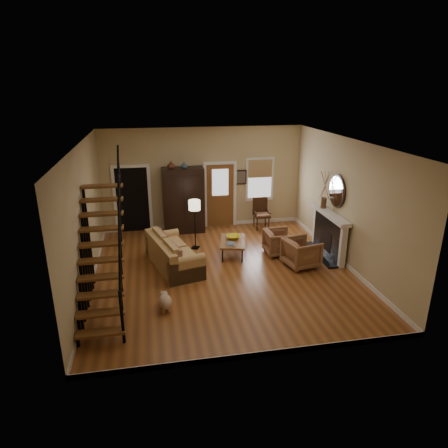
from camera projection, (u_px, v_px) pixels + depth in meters
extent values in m
plane|color=#955326|center=(223.00, 271.00, 10.30)|extent=(7.00, 7.00, 0.00)
plane|color=white|center=(223.00, 142.00, 9.20)|extent=(7.00, 7.00, 0.00)
cube|color=tan|center=(203.00, 179.00, 12.99)|extent=(6.50, 0.04, 3.30)
cube|color=tan|center=(84.00, 218.00, 9.18)|extent=(0.04, 7.00, 3.30)
cube|color=tan|center=(346.00, 203.00, 10.32)|extent=(0.04, 7.00, 3.30)
cube|color=black|center=(133.00, 199.00, 12.93)|extent=(1.00, 0.36, 2.10)
cube|color=brown|center=(220.00, 196.00, 13.27)|extent=(0.90, 0.06, 2.10)
cube|color=silver|center=(260.00, 179.00, 13.33)|extent=(0.96, 0.06, 1.46)
cube|color=black|center=(330.00, 236.00, 11.12)|extent=(0.24, 1.60, 1.15)
cube|color=white|center=(330.00, 214.00, 10.90)|extent=(0.30, 1.95, 0.10)
cylinder|color=silver|center=(337.00, 191.00, 10.71)|extent=(0.05, 0.90, 0.90)
imported|color=#4C2619|center=(171.00, 165.00, 12.20)|extent=(0.24, 0.24, 0.25)
imported|color=#334C60|center=(184.00, 165.00, 12.28)|extent=(0.20, 0.20, 0.21)
imported|color=yellow|center=(233.00, 237.00, 11.27)|extent=(0.39, 0.39, 0.10)
imported|color=brown|center=(301.00, 253.00, 10.48)|extent=(0.98, 0.96, 0.76)
imported|color=brown|center=(279.00, 242.00, 11.24)|extent=(0.78, 0.76, 0.70)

